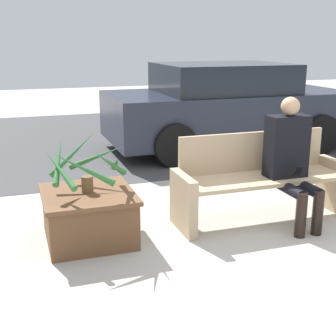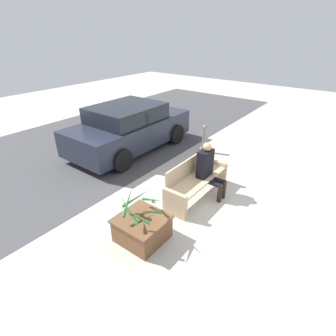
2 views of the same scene
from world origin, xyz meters
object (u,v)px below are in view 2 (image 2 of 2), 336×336
(bench, at_px, (195,180))
(person_seated, at_px, (208,168))
(planter_box, at_px, (142,228))
(bollard_post, at_px, (204,138))
(potted_plant, at_px, (141,206))
(parked_car, at_px, (129,128))

(bench, xyz_separation_m, person_seated, (0.21, -0.19, 0.28))
(planter_box, distance_m, bollard_post, 4.20)
(bench, bearing_deg, bollard_post, 25.81)
(planter_box, relative_size, potted_plant, 1.10)
(potted_plant, bearing_deg, bollard_post, 15.07)
(bench, relative_size, person_seated, 1.45)
(bench, bearing_deg, potted_plant, 179.94)
(potted_plant, xyz_separation_m, bollard_post, (4.06, 1.09, -0.27))
(person_seated, bearing_deg, bench, 138.31)
(person_seated, bearing_deg, potted_plant, 174.57)
(person_seated, distance_m, parked_car, 3.38)
(bench, xyz_separation_m, planter_box, (-1.79, 0.01, -0.17))
(potted_plant, bearing_deg, planter_box, 29.42)
(bench, xyz_separation_m, parked_car, (1.05, 3.08, 0.29))
(potted_plant, distance_m, parked_car, 4.20)
(planter_box, xyz_separation_m, parked_car, (2.84, 3.08, 0.46))
(person_seated, height_order, bollard_post, person_seated)
(person_seated, bearing_deg, planter_box, 174.42)
(planter_box, height_order, parked_car, parked_car)
(planter_box, bearing_deg, bollard_post, 15.04)
(planter_box, bearing_deg, potted_plant, -150.58)
(bench, xyz_separation_m, potted_plant, (-1.80, 0.00, 0.31))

